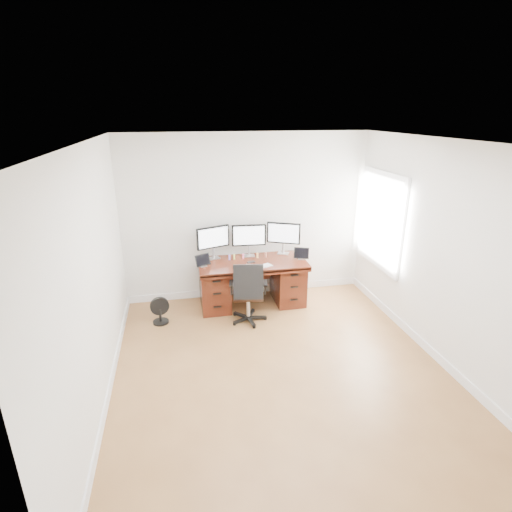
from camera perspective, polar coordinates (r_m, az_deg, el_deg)
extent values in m
plane|color=olive|center=(5.11, 3.51, -15.86)|extent=(4.50, 4.50, 0.00)
cube|color=white|center=(6.54, -1.32, 5.50)|extent=(4.00, 0.10, 2.70)
cube|color=white|center=(5.32, 25.14, 0.11)|extent=(0.10, 4.50, 2.70)
cube|color=white|center=(6.49, 17.36, 4.93)|extent=(0.04, 1.30, 1.50)
cube|color=white|center=(6.48, 17.20, 4.92)|extent=(0.01, 1.15, 1.35)
cube|color=#481A0E|center=(6.31, -0.55, -1.01)|extent=(1.70, 0.80, 0.05)
cube|color=#481A0E|center=(6.41, -5.92, -4.43)|extent=(0.45, 0.70, 0.70)
cube|color=#481A0E|center=(6.61, 4.57, -3.57)|extent=(0.45, 0.70, 0.70)
cube|color=#331209|center=(6.67, -1.03, -1.91)|extent=(0.74, 0.03, 0.40)
cylinder|color=black|center=(6.12, -1.10, -8.82)|extent=(0.59, 0.59, 0.07)
cylinder|color=silver|center=(6.02, -1.11, -6.97)|extent=(0.06, 0.06, 0.37)
cube|color=black|center=(5.94, -1.12, -5.39)|extent=(0.51, 0.49, 0.06)
cube|color=black|center=(5.64, -1.11, -3.73)|extent=(0.43, 0.12, 0.51)
cube|color=black|center=(5.87, -3.57, -3.95)|extent=(0.09, 0.23, 0.03)
cube|color=black|center=(5.88, 1.30, -3.89)|extent=(0.09, 0.23, 0.03)
cylinder|color=black|center=(6.23, -13.43, -9.13)|extent=(0.24, 0.24, 0.03)
cylinder|color=black|center=(6.17, -13.51, -8.21)|extent=(0.04, 0.04, 0.20)
cylinder|color=black|center=(6.11, -13.62, -7.04)|extent=(0.28, 0.10, 0.28)
cube|color=silver|center=(6.48, -6.05, -0.28)|extent=(0.22, 0.19, 0.01)
cylinder|color=silver|center=(6.45, -6.08, 0.43)|extent=(0.04, 0.04, 0.18)
cube|color=black|center=(6.36, -6.16, 2.67)|extent=(0.53, 0.21, 0.35)
cube|color=white|center=(6.35, -6.09, 2.63)|extent=(0.47, 0.17, 0.30)
cube|color=silver|center=(6.55, -1.00, 0.07)|extent=(0.19, 0.15, 0.01)
cylinder|color=silver|center=(6.52, -1.00, 0.77)|extent=(0.04, 0.04, 0.18)
cube|color=black|center=(6.44, -1.02, 3.00)|extent=(0.55, 0.07, 0.35)
cube|color=white|center=(6.42, -1.00, 2.95)|extent=(0.50, 0.04, 0.30)
cube|color=silver|center=(6.67, 3.90, 0.41)|extent=(0.22, 0.20, 0.01)
cylinder|color=silver|center=(6.65, 3.92, 1.10)|extent=(0.04, 0.04, 0.18)
cube|color=black|center=(6.57, 3.97, 3.29)|extent=(0.51, 0.27, 0.35)
cube|color=white|center=(6.55, 3.94, 3.24)|extent=(0.45, 0.22, 0.30)
cube|color=silver|center=(6.16, -7.56, -1.41)|extent=(0.12, 0.12, 0.01)
cube|color=black|center=(6.13, -7.60, -0.59)|extent=(0.25, 0.16, 0.17)
cube|color=silver|center=(6.45, 6.50, -0.39)|extent=(0.12, 0.11, 0.01)
cube|color=black|center=(6.41, 6.53, 0.40)|extent=(0.25, 0.15, 0.17)
cube|color=silver|center=(6.10, -0.12, -1.45)|extent=(0.31, 0.20, 0.01)
cube|color=silver|center=(6.14, 1.58, -1.33)|extent=(0.18, 0.18, 0.01)
cube|color=black|center=(6.07, -2.14, -1.61)|extent=(0.25, 0.21, 0.01)
cube|color=black|center=(6.27, -0.70, -0.86)|extent=(0.13, 0.09, 0.01)
cylinder|color=#9872D9|center=(6.38, -3.81, -0.29)|extent=(0.03, 0.03, 0.06)
sphere|color=#9872D9|center=(6.37, -3.82, 0.06)|extent=(0.04, 0.04, 0.04)
cylinder|color=#D1D154|center=(6.39, -3.13, -0.25)|extent=(0.03, 0.03, 0.06)
sphere|color=#D1D154|center=(6.38, -3.14, 0.11)|extent=(0.04, 0.04, 0.04)
cylinder|color=pink|center=(6.41, -1.85, -0.16)|extent=(0.03, 0.03, 0.06)
sphere|color=pink|center=(6.40, -1.85, 0.20)|extent=(0.04, 0.04, 0.04)
cylinder|color=#FEBC5E|center=(6.45, 0.20, -0.01)|extent=(0.03, 0.03, 0.06)
sphere|color=#FEBC5E|center=(6.44, 0.20, 0.34)|extent=(0.04, 0.04, 0.04)
cylinder|color=brown|center=(6.48, 1.41, 0.07)|extent=(0.03, 0.03, 0.06)
sphere|color=brown|center=(6.47, 1.41, 0.42)|extent=(0.04, 0.04, 0.04)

